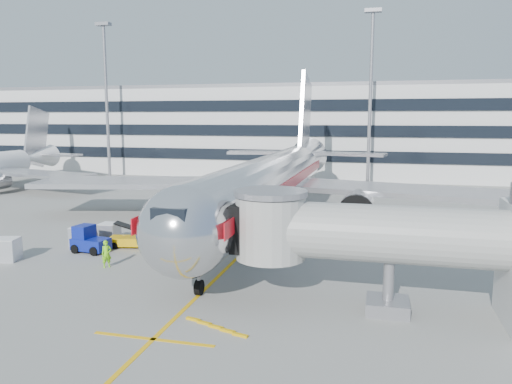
% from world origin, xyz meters
% --- Properties ---
extents(ground, '(180.00, 180.00, 0.00)m').
position_xyz_m(ground, '(0.00, 0.00, 0.00)').
color(ground, gray).
rests_on(ground, ground).
extents(lead_in_line, '(0.25, 70.00, 0.01)m').
position_xyz_m(lead_in_line, '(0.00, 10.00, 0.01)').
color(lead_in_line, '#EDAC0C').
rests_on(lead_in_line, ground).
extents(stop_bar, '(6.00, 0.25, 0.01)m').
position_xyz_m(stop_bar, '(0.00, -14.00, 0.01)').
color(stop_bar, '#EDAC0C').
rests_on(stop_bar, ground).
extents(main_jet, '(50.95, 48.70, 16.06)m').
position_xyz_m(main_jet, '(0.00, 11.72, 4.23)').
color(main_jet, silver).
rests_on(main_jet, ground).
extents(jet_bridge, '(17.80, 4.50, 7.00)m').
position_xyz_m(jet_bridge, '(12.18, -8.00, 3.87)').
color(jet_bridge, silver).
rests_on(jet_bridge, ground).
extents(terminal, '(150.00, 24.25, 15.60)m').
position_xyz_m(terminal, '(0.00, 57.95, 7.80)').
color(terminal, silver).
rests_on(terminal, ground).
extents(light_mast_west, '(2.40, 1.20, 25.45)m').
position_xyz_m(light_mast_west, '(-35.00, 42.00, 14.88)').
color(light_mast_west, gray).
rests_on(light_mast_west, ground).
extents(light_mast_centre, '(2.40, 1.20, 25.45)m').
position_xyz_m(light_mast_centre, '(8.00, 42.00, 14.88)').
color(light_mast_centre, gray).
rests_on(light_mast_centre, ground).
extents(belt_loader, '(4.34, 2.22, 2.03)m').
position_xyz_m(belt_loader, '(-8.64, 0.83, 0.57)').
color(belt_loader, '#DEA709').
rests_on(belt_loader, ground).
extents(baggage_tug, '(2.89, 2.04, 2.04)m').
position_xyz_m(baggage_tug, '(-11.41, -1.28, 0.89)').
color(baggage_tug, navy).
rests_on(baggage_tug, ground).
extents(cargo_container_left, '(1.47, 1.47, 1.53)m').
position_xyz_m(cargo_container_left, '(-11.58, 1.95, 0.77)').
color(cargo_container_left, silver).
rests_on(cargo_container_left, ground).
extents(cargo_container_right, '(1.46, 1.46, 1.53)m').
position_xyz_m(cargo_container_right, '(-13.08, 0.28, 0.77)').
color(cargo_container_right, silver).
rests_on(cargo_container_right, ground).
extents(cargo_container_front, '(1.84, 1.84, 1.62)m').
position_xyz_m(cargo_container_front, '(-15.76, -4.75, 0.81)').
color(cargo_container_front, silver).
rests_on(cargo_container_front, ground).
extents(ramp_worker, '(0.79, 0.81, 1.88)m').
position_xyz_m(ramp_worker, '(-7.99, -4.51, 0.94)').
color(ramp_worker, '#78E017').
rests_on(ramp_worker, ground).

